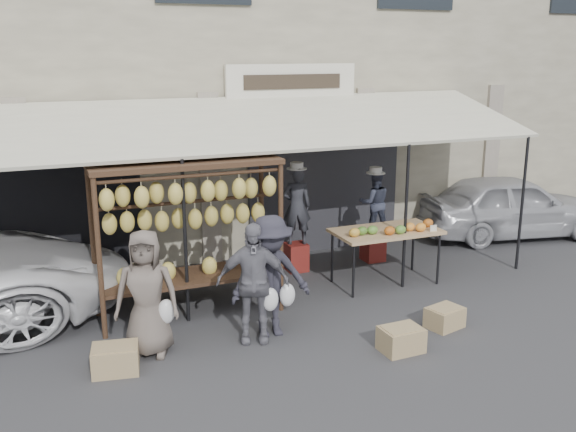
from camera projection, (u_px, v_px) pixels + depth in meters
name	position (u px, v px, depth m)	size (l,w,h in m)	color
ground_plane	(285.00, 342.00, 8.36)	(90.00, 90.00, 0.00)	#2D2D30
shophouse	(167.00, 51.00, 13.25)	(24.00, 6.15, 7.30)	#BAB196
awning	(229.00, 125.00, 9.75)	(10.00, 2.35, 2.92)	beige
banana_rack	(188.00, 208.00, 8.83)	(2.60, 0.90, 2.24)	black
produce_table	(388.00, 232.00, 10.20)	(1.70, 0.90, 1.04)	tan
vendor_left	(297.00, 206.00, 10.77)	(0.48, 0.32, 1.33)	#2F3037
vendor_right	(375.00, 203.00, 11.32)	(0.55, 0.43, 1.13)	#33384A
customer_left	(147.00, 293.00, 7.84)	(0.79, 0.51, 1.61)	#655A52
customer_mid	(253.00, 283.00, 8.23)	(0.93, 0.39, 1.59)	slate
customer_right	(270.00, 276.00, 8.37)	(1.06, 0.61, 1.64)	#292832
stool_left	(296.00, 257.00, 11.00)	(0.34, 0.34, 0.48)	maroon
stool_right	(373.00, 247.00, 11.53)	(0.36, 0.36, 0.50)	maroon
crate_near_a	(401.00, 339.00, 8.08)	(0.52, 0.39, 0.31)	tan
crate_near_b	(445.00, 318.00, 8.77)	(0.47, 0.36, 0.28)	tan
crate_far	(115.00, 359.00, 7.56)	(0.53, 0.41, 0.32)	tan
sedan	(512.00, 205.00, 12.91)	(1.52, 3.77, 1.28)	#B4B4BA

